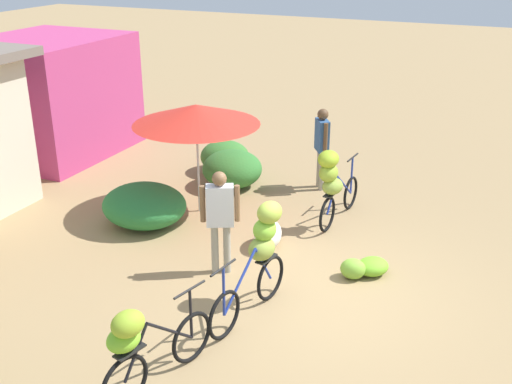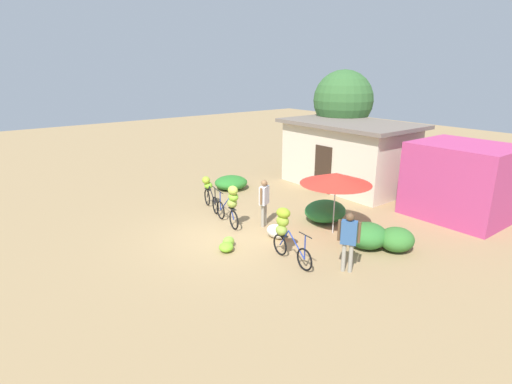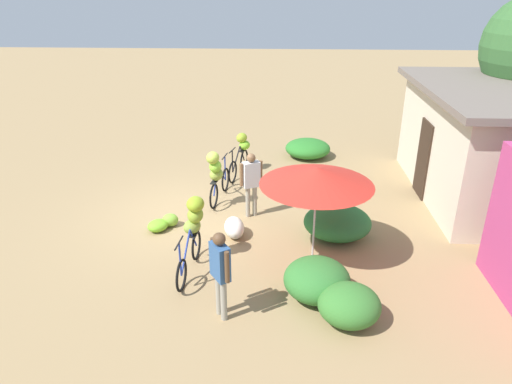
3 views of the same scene
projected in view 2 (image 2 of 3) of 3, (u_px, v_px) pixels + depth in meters
The scene contains 16 objects.
ground_plane at pixel (227, 237), 12.72m from camera, with size 60.00×60.00×0.00m, color #9C7F55.
building_low at pixel (348, 154), 17.81m from camera, with size 5.76×3.59×2.89m.
shop_pink at pixel (462, 181), 14.14m from camera, with size 3.20×2.80×2.63m, color #BA3C74.
tree_behind_building at pixel (343, 100), 19.38m from camera, with size 2.86×2.86×5.06m.
hedge_bush_front_left at pixel (231, 183), 17.67m from camera, with size 1.39×1.44×0.58m, color #2D792A.
hedge_bush_front_right at pixel (325, 211), 13.94m from camera, with size 1.34×1.50×0.72m, color #297336.
hedge_bush_mid at pixel (367, 235), 11.90m from camera, with size 1.18×1.20×0.74m, color #337630.
hedge_bush_by_door at pixel (397, 239), 11.69m from camera, with size 0.99×1.06×0.69m, color #38772E.
market_umbrella at pixel (336, 178), 12.49m from camera, with size 2.24×2.24×2.01m.
bicycle_leftmost at pixel (209, 190), 15.23m from camera, with size 1.63×0.58×1.18m.
bicycle_near_pile at pixel (231, 202), 13.28m from camera, with size 1.72×0.44×1.48m.
bicycle_center_loaded at pixel (285, 229), 11.10m from camera, with size 1.71×0.49×1.42m.
banana_pile_on_ground at pixel (227, 245), 11.82m from camera, with size 0.76×0.78×0.31m.
produce_sack at pixel (277, 231), 12.57m from camera, with size 0.70×0.44×0.44m, color silver.
person_vendor at pixel (349, 236), 10.27m from camera, with size 0.50×0.39×1.63m.
person_bystander at pixel (264, 198), 13.31m from camera, with size 0.36×0.53×1.61m.
Camera 2 is at (9.83, -6.48, 5.12)m, focal length 28.22 mm.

